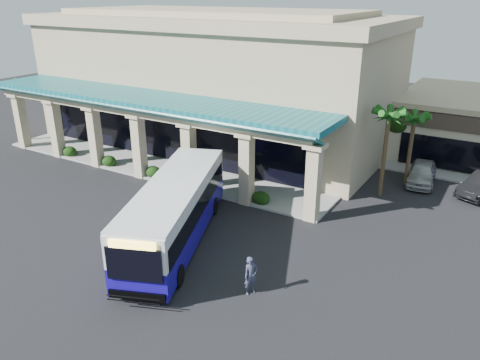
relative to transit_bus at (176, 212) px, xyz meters
The scene contains 10 objects.
ground 2.12m from the transit_bus, 126.18° to the left, with size 110.00×110.00×0.00m, color black.
main_building 19.52m from the transit_bus, 117.19° to the left, with size 30.80×14.80×11.35m, color tan, non-canonical shape.
arcade 11.76m from the transit_bus, 138.22° to the left, with size 30.00×6.20×5.70m, color #0F545E, non-canonical shape.
palm_0 14.38m from the transit_bus, 57.08° to the left, with size 2.40×2.40×6.60m, color #154512, non-canonical shape.
palm_1 17.41m from the transit_bus, 59.69° to the left, with size 2.40×2.40×5.80m, color #154512, non-canonical shape.
palm_2 24.45m from the transit_bus, 162.11° to the left, with size 2.40×2.40×6.20m, color #154512, non-canonical shape.
broadleaf_tree 21.13m from the transit_bus, 71.30° to the left, with size 2.60×2.60×4.81m, color black, non-canonical shape.
transit_bus is the anchor object (origin of this frame).
pedestrian 6.26m from the transit_bus, 19.31° to the right, with size 0.67×0.44×1.85m, color #3A3D58.
car_silver 18.40m from the transit_bus, 58.25° to the left, with size 1.81×4.51×1.54m, color #AAAAAA.
Camera 1 is at (15.40, -18.51, 12.74)m, focal length 35.00 mm.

